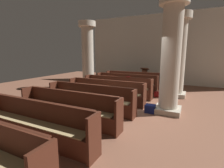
{
  "coord_description": "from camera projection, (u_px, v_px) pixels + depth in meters",
  "views": [
    {
      "loc": [
        2.07,
        -5.38,
        2.0
      ],
      "look_at": [
        -0.9,
        0.67,
        0.75
      ],
      "focal_mm": 26.69,
      "sensor_mm": 36.0,
      "label": 1
    }
  ],
  "objects": [
    {
      "name": "pillar_aisle_side",
      "position": [
        178.0,
        54.0,
        7.57
      ],
      "size": [
        0.97,
        0.97,
        3.77
      ],
      "color": "#B6AD9A",
      "rests_on": "ground"
    },
    {
      "name": "hymn_book",
      "position": [
        128.0,
        77.0,
        7.69
      ],
      "size": [
        0.15,
        0.2,
        0.03
      ],
      "primitive_type": "cube",
      "color": "maroon",
      "rests_on": "pew_row_2"
    },
    {
      "name": "pew_row_3",
      "position": [
        105.0,
        91.0,
        6.81
      ],
      "size": [
        3.31,
        0.46,
        0.91
      ],
      "color": "#4C2316",
      "rests_on": "ground"
    },
    {
      "name": "pew_row_5",
      "position": [
        68.0,
        107.0,
        4.8
      ],
      "size": [
        3.31,
        0.47,
        0.91
      ],
      "color": "#4C2316",
      "rests_on": "ground"
    },
    {
      "name": "pew_row_6",
      "position": [
        34.0,
        121.0,
        3.79
      ],
      "size": [
        3.31,
        0.46,
        0.91
      ],
      "color": "#4C2316",
      "rests_on": "ground"
    },
    {
      "name": "back_wall",
      "position": [
        160.0,
        49.0,
        10.97
      ],
      "size": [
        10.0,
        0.16,
        4.5
      ],
      "primitive_type": "cube",
      "color": "beige",
      "rests_on": "ground"
    },
    {
      "name": "kneeler_box_red",
      "position": [
        159.0,
        94.0,
        7.74
      ],
      "size": [
        0.41,
        0.26,
        0.23
      ],
      "primitive_type": "cube",
      "color": "maroon",
      "rests_on": "ground"
    },
    {
      "name": "pew_row_0",
      "position": [
        133.0,
        79.0,
        9.84
      ],
      "size": [
        3.31,
        0.47,
        0.91
      ],
      "color": "#4C2316",
      "rests_on": "ground"
    },
    {
      "name": "pew_row_4",
      "position": [
        90.0,
        97.0,
        5.81
      ],
      "size": [
        3.31,
        0.46,
        0.91
      ],
      "color": "#4C2316",
      "rests_on": "ground"
    },
    {
      "name": "kneeler_box_navy",
      "position": [
        150.0,
        109.0,
        5.67
      ],
      "size": [
        0.33,
        0.28,
        0.28
      ],
      "primitive_type": "cube",
      "color": "navy",
      "rests_on": "ground"
    },
    {
      "name": "pillar_far_side",
      "position": [
        88.0,
        54.0,
        9.68
      ],
      "size": [
        0.97,
        0.97,
        3.77
      ],
      "color": "#B6AD9A",
      "rests_on": "ground"
    },
    {
      "name": "lectern",
      "position": [
        144.0,
        77.0,
        10.81
      ],
      "size": [
        0.48,
        0.45,
        1.08
      ],
      "color": "#562B1A",
      "rests_on": "ground"
    },
    {
      "name": "pew_row_1",
      "position": [
        126.0,
        82.0,
        8.83
      ],
      "size": [
        3.31,
        0.46,
        0.91
      ],
      "color": "#4C2316",
      "rests_on": "ground"
    },
    {
      "name": "ground_plane",
      "position": [
        126.0,
        109.0,
        6.01
      ],
      "size": [
        19.2,
        19.2,
        0.0
      ],
      "primitive_type": "plane",
      "color": "brown"
    },
    {
      "name": "pew_row_2",
      "position": [
        117.0,
        86.0,
        7.82
      ],
      "size": [
        3.31,
        0.47,
        0.91
      ],
      "color": "#4C2316",
      "rests_on": "ground"
    },
    {
      "name": "pillar_aisle_rear",
      "position": [
        171.0,
        55.0,
        5.37
      ],
      "size": [
        0.9,
        0.9,
        3.77
      ],
      "color": "#B6AD9A",
      "rests_on": "ground"
    }
  ]
}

